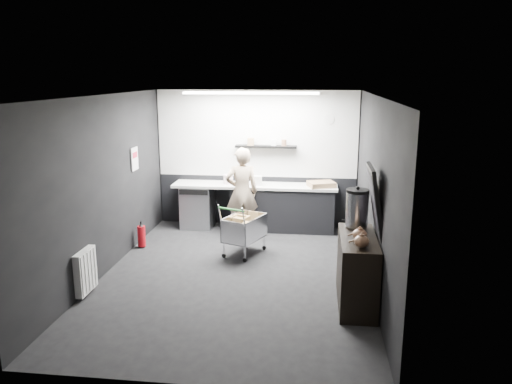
# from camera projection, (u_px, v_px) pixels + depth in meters

# --- Properties ---
(floor) EXTENTS (5.50, 5.50, 0.00)m
(floor) POSITION_uv_depth(u_px,v_px,m) (235.00, 276.00, 7.58)
(floor) COLOR black
(floor) RESTS_ON ground
(ceiling) EXTENTS (5.50, 5.50, 0.00)m
(ceiling) POSITION_uv_depth(u_px,v_px,m) (233.00, 96.00, 6.96)
(ceiling) COLOR white
(ceiling) RESTS_ON wall_back
(wall_back) EXTENTS (5.50, 0.00, 5.50)m
(wall_back) POSITION_uv_depth(u_px,v_px,m) (257.00, 159.00, 9.93)
(wall_back) COLOR black
(wall_back) RESTS_ON floor
(wall_front) EXTENTS (5.50, 0.00, 5.50)m
(wall_front) POSITION_uv_depth(u_px,v_px,m) (186.00, 256.00, 4.62)
(wall_front) COLOR black
(wall_front) RESTS_ON floor
(wall_left) EXTENTS (0.00, 5.50, 5.50)m
(wall_left) POSITION_uv_depth(u_px,v_px,m) (103.00, 186.00, 7.51)
(wall_left) COLOR black
(wall_left) RESTS_ON floor
(wall_right) EXTENTS (0.00, 5.50, 5.50)m
(wall_right) POSITION_uv_depth(u_px,v_px,m) (374.00, 194.00, 7.04)
(wall_right) COLOR black
(wall_right) RESTS_ON floor
(kitchen_wall_panel) EXTENTS (3.95, 0.02, 1.70)m
(kitchen_wall_panel) POSITION_uv_depth(u_px,v_px,m) (256.00, 134.00, 9.80)
(kitchen_wall_panel) COLOR silver
(kitchen_wall_panel) RESTS_ON wall_back
(dado_panel) EXTENTS (3.95, 0.02, 1.00)m
(dado_panel) POSITION_uv_depth(u_px,v_px,m) (256.00, 200.00, 10.11)
(dado_panel) COLOR black
(dado_panel) RESTS_ON wall_back
(floating_shelf) EXTENTS (1.20, 0.22, 0.04)m
(floating_shelf) POSITION_uv_depth(u_px,v_px,m) (266.00, 146.00, 9.72)
(floating_shelf) COLOR black
(floating_shelf) RESTS_ON wall_back
(wall_clock) EXTENTS (0.20, 0.03, 0.20)m
(wall_clock) POSITION_uv_depth(u_px,v_px,m) (329.00, 119.00, 9.55)
(wall_clock) COLOR silver
(wall_clock) RESTS_ON wall_back
(poster) EXTENTS (0.02, 0.30, 0.40)m
(poster) POSITION_uv_depth(u_px,v_px,m) (134.00, 159.00, 8.71)
(poster) COLOR silver
(poster) RESTS_ON wall_left
(poster_red_band) EXTENTS (0.02, 0.22, 0.10)m
(poster_red_band) POSITION_uv_depth(u_px,v_px,m) (135.00, 155.00, 8.70)
(poster_red_band) COLOR red
(poster_red_band) RESTS_ON poster
(radiator) EXTENTS (0.10, 0.50, 0.60)m
(radiator) POSITION_uv_depth(u_px,v_px,m) (85.00, 271.00, 6.86)
(radiator) COLOR silver
(radiator) RESTS_ON wall_left
(ceiling_strip) EXTENTS (2.40, 0.20, 0.04)m
(ceiling_strip) POSITION_uv_depth(u_px,v_px,m) (251.00, 93.00, 8.76)
(ceiling_strip) COLOR white
(ceiling_strip) RESTS_ON ceiling
(prep_counter) EXTENTS (3.20, 0.61, 0.90)m
(prep_counter) POSITION_uv_depth(u_px,v_px,m) (261.00, 207.00, 9.80)
(prep_counter) COLOR black
(prep_counter) RESTS_ON floor
(person) EXTENTS (0.71, 0.57, 1.69)m
(person) POSITION_uv_depth(u_px,v_px,m) (242.00, 192.00, 9.31)
(person) COLOR beige
(person) RESTS_ON floor
(shopping_cart) EXTENTS (0.77, 1.00, 0.90)m
(shopping_cart) POSITION_uv_depth(u_px,v_px,m) (244.00, 230.00, 8.44)
(shopping_cart) COLOR silver
(shopping_cart) RESTS_ON floor
(sideboard) EXTENTS (0.53, 1.24, 1.86)m
(sideboard) POSITION_uv_depth(u_px,v_px,m) (358.00, 261.00, 6.58)
(sideboard) COLOR black
(sideboard) RESTS_ON floor
(fire_extinguisher) EXTENTS (0.14, 0.14, 0.45)m
(fire_extinguisher) POSITION_uv_depth(u_px,v_px,m) (142.00, 235.00, 8.80)
(fire_extinguisher) COLOR #AC0B14
(fire_extinguisher) RESTS_ON floor
(cardboard_box) EXTENTS (0.58, 0.50, 0.10)m
(cardboard_box) POSITION_uv_depth(u_px,v_px,m) (321.00, 184.00, 9.51)
(cardboard_box) COLOR #916F4D
(cardboard_box) RESTS_ON prep_counter
(pink_tub) EXTENTS (0.18, 0.18, 0.18)m
(pink_tub) POSITION_uv_depth(u_px,v_px,m) (228.00, 179.00, 9.75)
(pink_tub) COLOR white
(pink_tub) RESTS_ON prep_counter
(white_container) EXTENTS (0.22, 0.18, 0.18)m
(white_container) POSITION_uv_depth(u_px,v_px,m) (257.00, 180.00, 9.64)
(white_container) COLOR silver
(white_container) RESTS_ON prep_counter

